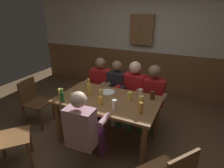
{
  "coord_description": "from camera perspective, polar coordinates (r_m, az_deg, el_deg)",
  "views": [
    {
      "loc": [
        1.18,
        -2.19,
        2.09
      ],
      "look_at": [
        0.0,
        0.32,
        0.97
      ],
      "focal_mm": 29.98,
      "sensor_mm": 36.0,
      "label": 1
    }
  ],
  "objects": [
    {
      "name": "ground_plane",
      "position": [
        3.24,
        -2.5,
        -18.1
      ],
      "size": [
        7.75,
        7.75,
        0.0
      ],
      "primitive_type": "plane",
      "color": "brown"
    },
    {
      "name": "back_wall_upper",
      "position": [
        4.78,
        11.56,
        18.94
      ],
      "size": [
        6.46,
        0.12,
        1.58
      ],
      "primitive_type": "cube",
      "color": "beige"
    },
    {
      "name": "back_wall_wainscot",
      "position": [
        5.02,
        10.42,
        3.65
      ],
      "size": [
        6.46,
        0.12,
        1.08
      ],
      "primitive_type": "cube",
      "color": "brown",
      "rests_on": "ground_plane"
    },
    {
      "name": "dining_table",
      "position": [
        2.99,
        -1.29,
        -6.54
      ],
      "size": [
        1.58,
        0.92,
        0.78
      ],
      "color": "brown",
      "rests_on": "ground_plane"
    },
    {
      "name": "person_0",
      "position": [
        3.76,
        -3.85,
        -0.32
      ],
      "size": [
        0.56,
        0.51,
        1.21
      ],
      "rotation": [
        0.0,
        0.0,
        3.21
      ],
      "color": "#AD1919",
      "rests_on": "ground_plane"
    },
    {
      "name": "person_1",
      "position": [
        3.62,
        0.96,
        -1.44
      ],
      "size": [
        0.5,
        0.52,
        1.19
      ],
      "rotation": [
        0.0,
        0.0,
        3.1
      ],
      "color": "black",
      "rests_on": "ground_plane"
    },
    {
      "name": "person_2",
      "position": [
        3.5,
        6.2,
        -2.02
      ],
      "size": [
        0.57,
        0.58,
        1.22
      ],
      "rotation": [
        0.0,
        0.0,
        2.98
      ],
      "color": "#AD1919",
      "rests_on": "ground_plane"
    },
    {
      "name": "person_3",
      "position": [
        3.41,
        12.1,
        -3.1
      ],
      "size": [
        0.56,
        0.54,
        1.19
      ],
      "rotation": [
        0.0,
        0.0,
        3.18
      ],
      "color": "#AD1919",
      "rests_on": "ground_plane"
    },
    {
      "name": "person_4",
      "position": [
        2.5,
        -8.45,
        -13.26
      ],
      "size": [
        0.52,
        0.54,
        1.21
      ],
      "rotation": [
        0.0,
        0.0,
        0.04
      ],
      "color": "#B78493",
      "rests_on": "ground_plane"
    },
    {
      "name": "chair_empty_near_left",
      "position": [
        3.84,
        -22.7,
        -4.69
      ],
      "size": [
        0.47,
        0.47,
        0.88
      ],
      "rotation": [
        0.0,
        0.0,
        -1.49
      ],
      "color": "brown",
      "rests_on": "ground_plane"
    },
    {
      "name": "chair_empty_far_end",
      "position": [
        3.0,
        -29.76,
        -13.9
      ],
      "size": [
        0.62,
        0.62,
        0.88
      ],
      "rotation": [
        0.0,
        0.0,
        -0.75
      ],
      "color": "brown",
      "rests_on": "ground_plane"
    },
    {
      "name": "table_candle",
      "position": [
        3.03,
        -12.15,
        -3.33
      ],
      "size": [
        0.04,
        0.04,
        0.08
      ],
      "primitive_type": "cylinder",
      "color": "#F9E08C",
      "rests_on": "dining_table"
    },
    {
      "name": "condiment_caddy",
      "position": [
        2.88,
        -8.78,
        -4.76
      ],
      "size": [
        0.14,
        0.1,
        0.05
      ],
      "primitive_type": "cube",
      "color": "#B2B7BC",
      "rests_on": "dining_table"
    },
    {
      "name": "plate_0",
      "position": [
        3.15,
        -1.49,
        -2.48
      ],
      "size": [
        0.25,
        0.25,
        0.01
      ],
      "primitive_type": "cylinder",
      "color": "white",
      "rests_on": "dining_table"
    },
    {
      "name": "bottle_0",
      "position": [
        2.91,
        -15.0,
        -3.76
      ],
      "size": [
        0.06,
        0.06,
        0.21
      ],
      "color": "#195923",
      "rests_on": "dining_table"
    },
    {
      "name": "bottle_1",
      "position": [
        3.03,
        -7.05,
        -1.45
      ],
      "size": [
        0.07,
        0.07,
        0.29
      ],
      "color": "gold",
      "rests_on": "dining_table"
    },
    {
      "name": "pint_glass_0",
      "position": [
        2.55,
        8.77,
        -7.13
      ],
      "size": [
        0.06,
        0.06,
        0.16
      ],
      "primitive_type": "cylinder",
      "color": "gold",
      "rests_on": "dining_table"
    },
    {
      "name": "pint_glass_1",
      "position": [
        2.76,
        -3.61,
        -5.07
      ],
      "size": [
        0.07,
        0.07,
        0.11
      ],
      "primitive_type": "cylinder",
      "color": "gold",
      "rests_on": "dining_table"
    },
    {
      "name": "pint_glass_2",
      "position": [
        2.87,
        5.38,
        -3.75
      ],
      "size": [
        0.07,
        0.07,
        0.14
      ],
      "primitive_type": "cylinder",
      "color": "#E5C64C",
      "rests_on": "dining_table"
    },
    {
      "name": "pint_glass_3",
      "position": [
        2.72,
        8.94,
        -5.24
      ],
      "size": [
        0.07,
        0.07,
        0.16
      ],
      "primitive_type": "cylinder",
      "color": "#E5C64C",
      "rests_on": "dining_table"
    },
    {
      "name": "pint_glass_4",
      "position": [
        2.6,
        0.73,
        -6.39
      ],
      "size": [
        0.07,
        0.07,
        0.15
      ],
      "primitive_type": "cylinder",
      "color": "white",
      "rests_on": "dining_table"
    },
    {
      "name": "pint_glass_5",
      "position": [
        2.96,
        -3.38,
        -2.92
      ],
      "size": [
        0.07,
        0.07,
        0.13
      ],
      "primitive_type": "cylinder",
      "color": "#E5C64C",
      "rests_on": "dining_table"
    },
    {
      "name": "pint_glass_6",
      "position": [
        2.98,
        8.68,
        -2.84
      ],
      "size": [
        0.06,
        0.06,
        0.15
      ],
      "primitive_type": "cylinder",
      "color": "white",
      "rests_on": "dining_table"
    },
    {
      "name": "pint_glass_7",
      "position": [
        3.08,
        -15.34,
        -2.63
      ],
      "size": [
        0.08,
        0.08,
        0.14
      ],
      "primitive_type": "cylinder",
      "color": "#E5C64C",
      "rests_on": "dining_table"
    },
    {
      "name": "pint_glass_8",
      "position": [
        2.97,
        12.27,
        -3.34
      ],
      "size": [
        0.07,
        0.07,
        0.13
      ],
      "primitive_type": "cylinder",
      "color": "#4C2D19",
      "rests_on": "dining_table"
    },
    {
      "name": "wall_dart_cabinet",
      "position": [
        4.72,
        9.04,
        16.04
      ],
      "size": [
        0.56,
        0.15,
        0.7
      ],
      "color": "brown"
    }
  ]
}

